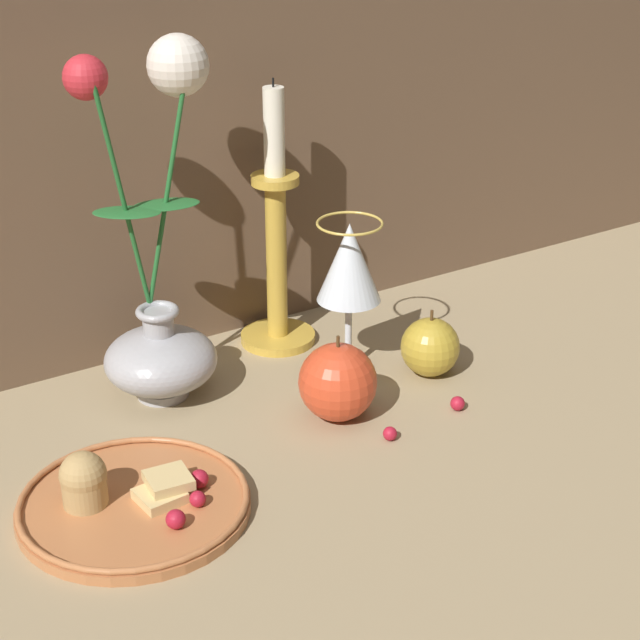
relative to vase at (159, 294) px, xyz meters
name	(u,v)px	position (x,y,z in m)	size (l,w,h in m)	color
ground_plane	(303,422)	(0.09, -0.14, -0.12)	(2.40, 2.40, 0.00)	#9E8966
vase	(159,294)	(0.00, 0.00, 0.00)	(0.15, 0.12, 0.38)	#A3A3A8
plate_with_pastries	(129,500)	(-0.12, -0.19, -0.11)	(0.21, 0.21, 0.06)	#B77042
wine_glass	(349,268)	(0.20, -0.06, 0.01)	(0.07, 0.07, 0.18)	silver
candlestick	(276,250)	(0.17, 0.04, 0.00)	(0.09, 0.09, 0.32)	gold
apple_beside_vase	(430,347)	(0.27, -0.12, -0.09)	(0.07, 0.07, 0.08)	#B2932D
apple_near_glass	(338,382)	(0.13, -0.15, -0.08)	(0.08, 0.08, 0.10)	#D14223
berry_near_plate	(390,434)	(0.15, -0.21, -0.11)	(0.01, 0.01, 0.01)	#AD192D
berry_front_center	(458,403)	(0.25, -0.20, -0.11)	(0.02, 0.02, 0.02)	#AD192D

